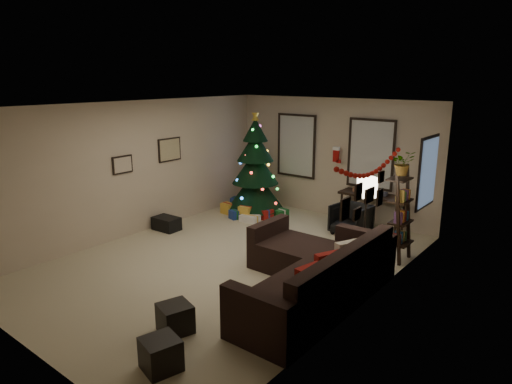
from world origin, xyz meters
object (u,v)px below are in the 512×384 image
desk_chair (351,220)px  bookshelf (402,216)px  sofa (313,276)px  desk (372,198)px  christmas_tree (255,171)px

desk_chair → bookshelf: size_ratio=0.38×
sofa → desk: 3.48m
bookshelf → desk: bearing=130.7°
christmas_tree → desk: size_ratio=1.76×
sofa → bookshelf: size_ratio=1.80×
sofa → desk_chair: sofa is taller
christmas_tree → desk_chair: bearing=0.3°
christmas_tree → bookshelf: 3.84m
desk_chair → christmas_tree: bearing=-173.6°
desk_chair → bookshelf: bookshelf is taller
desk_chair → desk: bearing=83.2°
christmas_tree → desk: christmas_tree is taller
christmas_tree → desk_chair: 2.58m
christmas_tree → sofa: bearing=-39.8°
bookshelf → christmas_tree: bearing=170.0°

